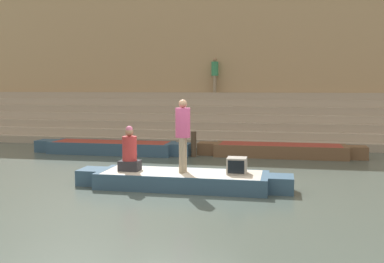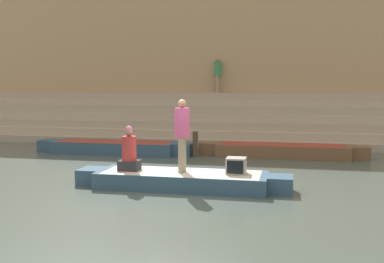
% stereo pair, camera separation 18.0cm
% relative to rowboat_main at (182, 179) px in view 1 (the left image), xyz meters
% --- Properties ---
extents(ground_plane, '(120.00, 120.00, 0.00)m').
position_rel_rowboat_main_xyz_m(ground_plane, '(0.17, -0.35, -0.21)').
color(ground_plane, '#47544C').
extents(ghat_steps, '(36.00, 3.97, 2.23)m').
position_rel_rowboat_main_xyz_m(ghat_steps, '(0.17, 9.85, 0.58)').
color(ghat_steps, tan).
rests_on(ghat_steps, ground).
extents(back_wall, '(34.20, 1.28, 9.04)m').
position_rel_rowboat_main_xyz_m(back_wall, '(0.17, 11.86, 4.28)').
color(back_wall, tan).
rests_on(back_wall, ground).
extents(rowboat_main, '(5.42, 1.49, 0.40)m').
position_rel_rowboat_main_xyz_m(rowboat_main, '(0.00, 0.00, 0.00)').
color(rowboat_main, '#33516B').
rests_on(rowboat_main, ground).
extents(person_standing, '(0.37, 0.37, 1.81)m').
position_rel_rowboat_main_xyz_m(person_standing, '(0.01, -0.00, 1.22)').
color(person_standing, gray).
rests_on(person_standing, rowboat_main).
extents(person_rowing, '(0.51, 0.40, 1.14)m').
position_rel_rowboat_main_xyz_m(person_rowing, '(-1.36, -0.05, 0.64)').
color(person_rowing, '#28282D').
rests_on(person_rowing, rowboat_main).
extents(tv_set, '(0.47, 0.46, 0.40)m').
position_rel_rowboat_main_xyz_m(tv_set, '(1.35, 0.09, 0.38)').
color(tv_set, '#9E998E').
rests_on(tv_set, rowboat_main).
extents(moored_boat_shore, '(6.05, 1.29, 0.45)m').
position_rel_rowboat_main_xyz_m(moored_boat_shore, '(-3.89, 5.13, 0.03)').
color(moored_boat_shore, '#33516B').
rests_on(moored_boat_shore, ground).
extents(moored_boat_distant, '(5.97, 1.29, 0.45)m').
position_rel_rowboat_main_xyz_m(moored_boat_distant, '(2.35, 5.61, 0.03)').
color(moored_boat_distant, brown).
rests_on(moored_boat_distant, ground).
extents(mooring_post, '(0.19, 0.19, 0.91)m').
position_rel_rowboat_main_xyz_m(mooring_post, '(-0.69, 4.93, 0.24)').
color(mooring_post, '#473828').
rests_on(mooring_post, ground).
extents(person_on_steps, '(0.34, 0.34, 1.68)m').
position_rel_rowboat_main_xyz_m(person_on_steps, '(-0.84, 10.98, 2.98)').
color(person_on_steps, gray).
rests_on(person_on_steps, ghat_steps).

